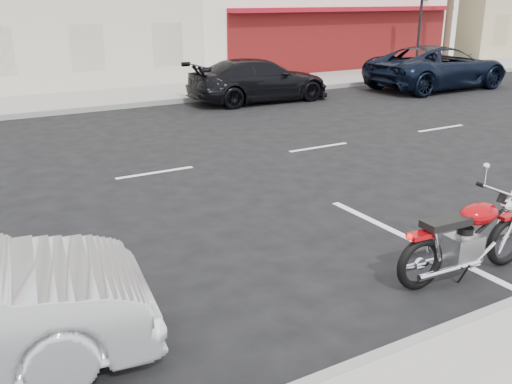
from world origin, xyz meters
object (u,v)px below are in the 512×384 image
fire_hydrant (390,64)px  car_far (259,80)px  traffic_light (422,15)px  motorcycle (509,230)px  suv_far (438,67)px

fire_hydrant → car_far: car_far is taller
traffic_light → motorcycle: traffic_light is taller
fire_hydrant → motorcycle: bearing=-128.2°
motorcycle → car_far: bearing=77.7°
traffic_light → suv_far: 4.45m
traffic_light → car_far: bearing=-166.2°
fire_hydrant → car_far: bearing=-162.6°
fire_hydrant → motorcycle: 18.66m
traffic_light → car_far: (-9.58, -2.36, -1.86)m
traffic_light → car_far: size_ratio=0.79×
fire_hydrant → car_far: size_ratio=0.15×
traffic_light → suv_far: bearing=-125.0°
suv_far → traffic_light: bearing=-35.8°
motorcycle → fire_hydrant: bearing=55.4°
fire_hydrant → car_far: 8.46m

